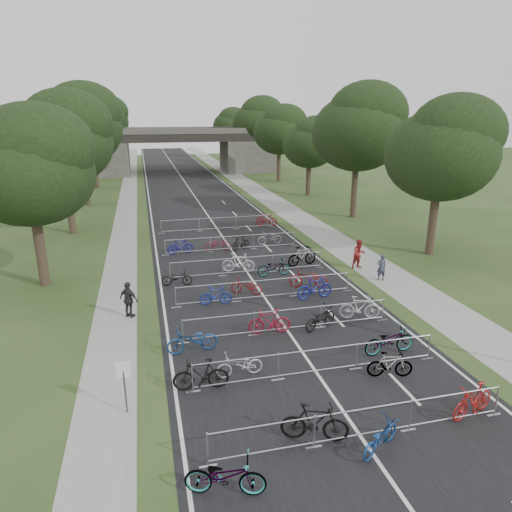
{
  "coord_description": "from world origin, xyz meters",
  "views": [
    {
      "loc": [
        -5.79,
        -10.18,
        9.24
      ],
      "look_at": [
        0.48,
        14.97,
        1.1
      ],
      "focal_mm": 32.0,
      "sensor_mm": 36.0,
      "label": 1
    }
  ],
  "objects": [
    {
      "name": "ground",
      "position": [
        0.0,
        0.0,
        0.0
      ],
      "size": [
        200.0,
        200.0,
        0.0
      ],
      "primitive_type": "plane",
      "color": "#2E421C",
      "rests_on": "ground"
    },
    {
      "name": "road",
      "position": [
        0.0,
        50.0,
        0.01
      ],
      "size": [
        11.0,
        140.0,
        0.01
      ],
      "primitive_type": "cube",
      "color": "black",
      "rests_on": "ground"
    },
    {
      "name": "sidewalk_right",
      "position": [
        8.0,
        50.0,
        0.01
      ],
      "size": [
        3.0,
        140.0,
        0.01
      ],
      "primitive_type": "cube",
      "color": "gray",
      "rests_on": "ground"
    },
    {
      "name": "sidewalk_left",
      "position": [
        -7.5,
        50.0,
        0.01
      ],
      "size": [
        2.0,
        140.0,
        0.01
      ],
      "primitive_type": "cube",
      "color": "gray",
      "rests_on": "ground"
    },
    {
      "name": "lane_markings",
      "position": [
        0.0,
        50.0,
        0.0
      ],
      "size": [
        0.12,
        140.0,
        0.0
      ],
      "primitive_type": "cube",
      "color": "silver",
      "rests_on": "ground"
    },
    {
      "name": "overpass_bridge",
      "position": [
        0.0,
        65.0,
        3.53
      ],
      "size": [
        31.0,
        8.0,
        7.05
      ],
      "color": "#44423C",
      "rests_on": "ground"
    },
    {
      "name": "park_sign",
      "position": [
        -6.8,
        3.0,
        1.27
      ],
      "size": [
        0.45,
        0.06,
        1.83
      ],
      "color": "#4C4C51",
      "rests_on": "ground"
    },
    {
      "name": "tree_left_0",
      "position": [
        -11.39,
        15.93,
        6.49
      ],
      "size": [
        6.72,
        6.72,
        10.25
      ],
      "color": "#33261C",
      "rests_on": "ground"
    },
    {
      "name": "tree_right_0",
      "position": [
        13.11,
        15.93,
        6.92
      ],
      "size": [
        7.17,
        7.17,
        10.93
      ],
      "color": "#33261C",
      "rests_on": "ground"
    },
    {
      "name": "tree_left_1",
      "position": [
        -11.39,
        27.93,
        7.3
      ],
      "size": [
        7.56,
        7.56,
        11.53
      ],
      "color": "#33261C",
      "rests_on": "ground"
    },
    {
      "name": "tree_right_1",
      "position": [
        13.11,
        27.93,
        7.9
      ],
      "size": [
        8.18,
        8.18,
        12.47
      ],
      "color": "#33261C",
      "rests_on": "ground"
    },
    {
      "name": "tree_left_2",
      "position": [
        -11.39,
        39.93,
        8.12
      ],
      "size": [
        8.4,
        8.4,
        12.81
      ],
      "color": "#33261C",
      "rests_on": "ground"
    },
    {
      "name": "tree_right_2",
      "position": [
        13.11,
        39.93,
        5.95
      ],
      "size": [
        6.16,
        6.16,
        9.39
      ],
      "color": "#33261C",
      "rests_on": "ground"
    },
    {
      "name": "tree_left_3",
      "position": [
        -11.39,
        51.93,
        6.49
      ],
      "size": [
        6.72,
        6.72,
        10.25
      ],
      "color": "#33261C",
      "rests_on": "ground"
    },
    {
      "name": "tree_right_3",
      "position": [
        13.11,
        51.93,
        6.92
      ],
      "size": [
        7.17,
        7.17,
        10.93
      ],
      "color": "#33261C",
      "rests_on": "ground"
    },
    {
      "name": "tree_left_4",
      "position": [
        -11.39,
        63.93,
        7.3
      ],
      "size": [
        7.56,
        7.56,
        11.53
      ],
      "color": "#33261C",
      "rests_on": "ground"
    },
    {
      "name": "tree_right_4",
      "position": [
        13.11,
        63.93,
        7.9
      ],
      "size": [
        8.18,
        8.18,
        12.47
      ],
      "color": "#33261C",
      "rests_on": "ground"
    },
    {
      "name": "tree_left_5",
      "position": [
        -11.39,
        75.93,
        8.12
      ],
      "size": [
        8.4,
        8.4,
        12.81
      ],
      "color": "#33261C",
      "rests_on": "ground"
    },
    {
      "name": "tree_right_5",
      "position": [
        13.11,
        75.93,
        5.95
      ],
      "size": [
        6.16,
        6.16,
        9.39
      ],
      "color": "#33261C",
      "rests_on": "ground"
    },
    {
      "name": "tree_left_6",
      "position": [
        -11.39,
        87.93,
        6.49
      ],
      "size": [
        6.72,
        6.72,
        10.25
      ],
      "color": "#33261C",
      "rests_on": "ground"
    },
    {
      "name": "tree_right_6",
      "position": [
        13.11,
        87.93,
        6.92
      ],
      "size": [
        7.17,
        7.17,
        10.93
      ],
      "color": "#33261C",
      "rests_on": "ground"
    },
    {
      "name": "barrier_row_0",
      "position": [
        0.0,
        0.0,
        0.55
      ],
      "size": [
        9.7,
        0.08,
        1.1
      ],
      "color": "#ACAFB5",
      "rests_on": "ground"
    },
    {
      "name": "barrier_row_1",
      "position": [
        0.0,
        3.6,
        0.55
      ],
      "size": [
        9.7,
        0.08,
        1.1
      ],
      "color": "#ACAFB5",
      "rests_on": "ground"
    },
    {
      "name": "barrier_row_2",
      "position": [
        0.0,
        7.2,
        0.55
      ],
      "size": [
        9.7,
        0.08,
        1.1
      ],
      "color": "#ACAFB5",
      "rests_on": "ground"
    },
    {
      "name": "barrier_row_3",
      "position": [
        0.0,
        11.0,
        0.55
      ],
      "size": [
        9.7,
        0.08,
        1.1
      ],
      "color": "#ACAFB5",
      "rests_on": "ground"
    },
    {
      "name": "barrier_row_4",
      "position": [
        0.0,
        15.0,
        0.55
      ],
      "size": [
        9.7,
        0.08,
        1.1
      ],
      "color": "#ACAFB5",
      "rests_on": "ground"
    },
    {
      "name": "barrier_row_5",
      "position": [
        0.0,
        20.0,
        0.55
      ],
      "size": [
        9.7,
        0.08,
        1.1
      ],
      "color": "#ACAFB5",
      "rests_on": "ground"
    },
    {
      "name": "barrier_row_6",
      "position": [
        0.0,
        26.0,
        0.55
      ],
      "size": [
        9.7,
        0.08,
        1.1
      ],
      "color": "#ACAFB5",
      "rests_on": "ground"
    },
    {
      "name": "bike_0",
      "position": [
        -4.3,
        -1.02,
        0.55
      ],
      "size": [
        2.21,
        1.3,
        1.1
      ],
      "primitive_type": "imported",
      "rotation": [
        0.0,
        0.0,
        1.28
      ],
      "color": "#ACAFB5",
      "rests_on": "ground"
    },
    {
      "name": "bike_1",
      "position": [
        -1.41,
        0.3,
        0.61
      ],
      "size": [
        2.1,
        1.24,
        1.22
      ],
      "primitive_type": "imported",
      "rotation": [
        0.0,
        0.0,
        1.21
      ],
      "color": "black",
      "rests_on": "ground"
    },
    {
      "name": "bike_2",
      "position": [
        0.24,
        -0.56,
        0.46
      ],
      "size": [
        1.8,
        1.41,
        0.91
      ],
      "primitive_type": "imported",
      "rotation": [
        0.0,
        0.0,
        2.11
      ],
      "color": "navy",
      "rests_on": "ground"
    },
    {
      "name": "bike_3",
      "position": [
        3.85,
        0.15,
        0.56
      ],
      "size": [
        1.95,
        1.04,
        1.13
      ],
      "primitive_type": "imported",
      "rotation": [
        0.0,
        0.0,
        5.0
      ],
      "color": "#A01A17",
      "rests_on": "ground"
    },
    {
      "name": "bike_4",
      "position": [
        -4.3,
        3.71,
        0.59
      ],
      "size": [
        2.0,
        0.73,
        1.18
      ],
      "primitive_type": "imported",
      "rotation": [
        0.0,
        0.0,
        4.62
      ],
      "color": "black",
      "rests_on": "ground"
    },
    {
      "name": "bike_5",
      "position": [
        -2.83,
        4.19,
        0.46
      ],
      "size": [
        1.78,
        0.7,
        0.92
      ],
      "primitive_type": "imported",
      "rotation": [
        0.0,
        0.0,
        4.76
      ],
      "color": "silver",
      "rests_on": "ground"
    },
    {
      "name": "bike_6",
      "position": [
        2.47,
        2.82,
        0.5
      ],
      "size": [
        1.74,
        0.86,
        1.01
      ],
      "primitive_type": "imported",
      "rotation": [
        0.0,
        0.0,
        1.33
      ],
      "color": "#ACAFB5",
      "rests_on": "ground"
    },
    {
      "name": "bike_7",
      "position": [
        3.32,
        4.39,
        0.57
      ],
      "size": [
        2.18,
        0.85,
        1.13
      ],
      "primitive_type": "imported",
      "rotation": [
        0.0,
        0.0,
        1.62
      ],
      "color": "#ACAFB5",
      "rests_on": "ground"
    },
    {
      "name": "bike_8",
      "position": [
        -4.3,
        6.36,
        0.54
      ],
      "size": [
        2.12,
        0.88,
        1.09
      ],
      "primitive_type": "imported",
      "rotation": [
        0.0,
        0.0,
        4.79
      ],
      "color": "navy",
      "rests_on": "ground"
    },
    {
      "name": "bike_9",
      "position": [
        -0.85,
        7.22,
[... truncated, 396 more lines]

